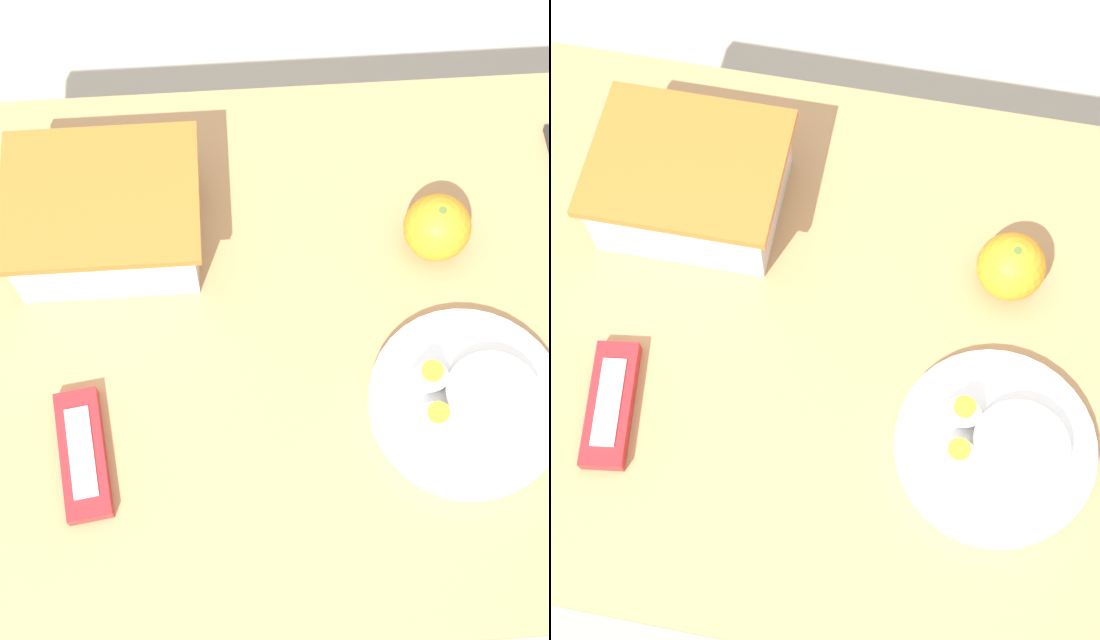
{
  "view_description": "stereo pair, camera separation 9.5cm",
  "coord_description": "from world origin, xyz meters",
  "views": [
    {
      "loc": [
        0.01,
        -0.37,
        1.61
      ],
      "look_at": [
        0.04,
        0.0,
        0.74
      ],
      "focal_mm": 50.0,
      "sensor_mm": 36.0,
      "label": 1
    },
    {
      "loc": [
        0.11,
        -0.37,
        1.61
      ],
      "look_at": [
        0.04,
        0.0,
        0.74
      ],
      "focal_mm": 50.0,
      "sensor_mm": 36.0,
      "label": 2
    }
  ],
  "objects": [
    {
      "name": "table",
      "position": [
        0.0,
        0.0,
        0.6
      ],
      "size": [
        1.2,
        0.66,
        0.71
      ],
      "color": "#AD7F51",
      "rests_on": "ground_plane"
    },
    {
      "name": "food_container",
      "position": [
        -0.14,
        0.13,
        0.75
      ],
      "size": [
        0.21,
        0.17,
        0.09
      ],
      "color": "white",
      "rests_on": "table"
    },
    {
      "name": "ground_plane",
      "position": [
        0.0,
        0.0,
        0.0
      ],
      "size": [
        10.0,
        10.0,
        0.0
      ],
      "primitive_type": "plane",
      "color": "#B2A899"
    },
    {
      "name": "orange_fruit",
      "position": [
        0.22,
        0.1,
        0.74
      ],
      "size": [
        0.08,
        0.08,
        0.08
      ],
      "color": "orange",
      "rests_on": "table"
    },
    {
      "name": "candy_bar",
      "position": [
        -0.17,
        -0.13,
        0.71
      ],
      "size": [
        0.06,
        0.14,
        0.02
      ],
      "color": "red",
      "rests_on": "table"
    },
    {
      "name": "rice_plate",
      "position": [
        0.24,
        -0.1,
        0.72
      ],
      "size": [
        0.21,
        0.21,
        0.05
      ],
      "color": "white",
      "rests_on": "table"
    }
  ]
}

